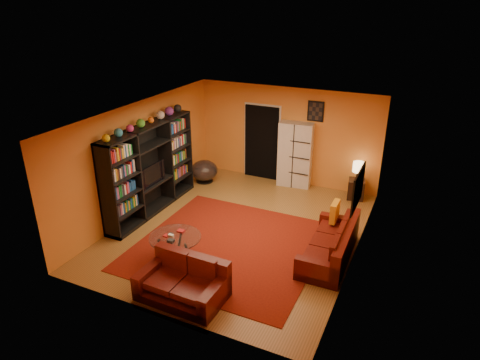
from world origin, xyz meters
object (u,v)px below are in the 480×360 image
at_px(loveseat, 185,281).
at_px(side_table, 356,189).
at_px(bowl_chair, 204,171).
at_px(table_lamp, 359,168).
at_px(sofa, 333,246).
at_px(coffee_table, 175,239).
at_px(storage_cabinet, 295,155).
at_px(entertainment_unit, 150,169).
at_px(tv, 150,174).

bearing_deg(loveseat, side_table, -19.34).
xyz_separation_m(bowl_chair, table_lamp, (4.00, 0.69, 0.52)).
relative_size(sofa, loveseat, 1.36).
relative_size(sofa, coffee_table, 2.00).
height_order(coffee_table, storage_cabinet, storage_cabinet).
distance_m(storage_cabinet, bowl_chair, 2.52).
relative_size(entertainment_unit, coffee_table, 3.00).
relative_size(loveseat, storage_cabinet, 0.85).
relative_size(coffee_table, table_lamp, 2.09).
bearing_deg(storage_cabinet, sofa, -64.84).
height_order(tv, sofa, tv).
bearing_deg(side_table, bowl_chair, -170.26).
relative_size(coffee_table, side_table, 2.00).
xyz_separation_m(loveseat, side_table, (1.91, 5.09, -0.04)).
height_order(entertainment_unit, storage_cabinet, entertainment_unit).
bearing_deg(side_table, table_lamp, -90.00).
distance_m(sofa, side_table, 2.92).
relative_size(sofa, bowl_chair, 2.71).
distance_m(loveseat, bowl_chair, 4.88).
xyz_separation_m(sofa, bowl_chair, (-4.12, 2.23, 0.03)).
distance_m(storage_cabinet, side_table, 1.80).
bearing_deg(tv, table_lamp, -56.80).
relative_size(entertainment_unit, loveseat, 2.03).
height_order(coffee_table, table_lamp, table_lamp).
height_order(entertainment_unit, coffee_table, entertainment_unit).
bearing_deg(side_table, loveseat, -110.55).
distance_m(tv, side_table, 5.11).
bearing_deg(tv, entertainment_unit, 27.46).
relative_size(entertainment_unit, sofa, 1.49).
bearing_deg(tv, bowl_chair, -6.45).
bearing_deg(side_table, entertainment_unit, -148.03).
distance_m(entertainment_unit, storage_cabinet, 3.83).
bearing_deg(storage_cabinet, side_table, -9.73).
bearing_deg(entertainment_unit, coffee_table, -43.42).
height_order(sofa, coffee_table, sofa).
relative_size(sofa, storage_cabinet, 1.15).
bearing_deg(table_lamp, loveseat, -110.55).
bearing_deg(entertainment_unit, table_lamp, 31.97).
bearing_deg(coffee_table, storage_cabinet, 77.70).
relative_size(tv, bowl_chair, 1.15).
distance_m(sofa, coffee_table, 3.06).
bearing_deg(table_lamp, coffee_table, -121.87).
distance_m(entertainment_unit, coffee_table, 2.35).
height_order(storage_cabinet, bowl_chair, storage_cabinet).
height_order(coffee_table, side_table, coffee_table).
distance_m(tv, sofa, 4.41).
height_order(sofa, loveseat, same).
height_order(storage_cabinet, table_lamp, storage_cabinet).
distance_m(entertainment_unit, sofa, 4.48).
height_order(entertainment_unit, tv, entertainment_unit).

